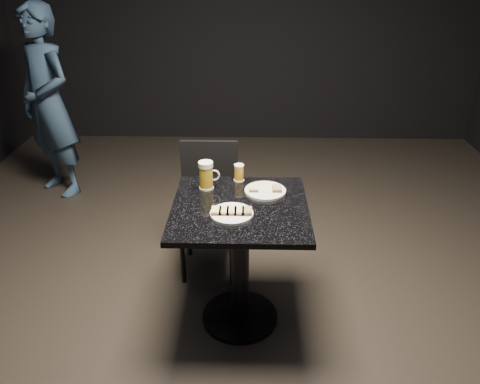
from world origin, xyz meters
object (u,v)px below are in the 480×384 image
table (240,245)px  beer_tumbler (239,173)px  plate_large (232,214)px  chair (209,199)px  patron (48,104)px  beer_mug (206,175)px  plate_small (265,191)px

table → beer_tumbler: 0.42m
plate_large → chair: (-0.17, 0.64, -0.26)m
plate_large → patron: bearing=132.7°
plate_large → patron: (-1.59, 1.72, 0.04)m
plate_large → table: (0.04, 0.09, -0.25)m
beer_mug → beer_tumbler: (0.17, 0.10, -0.03)m
beer_tumbler → patron: bearing=140.5°
beer_mug → chair: bearing=94.3°
patron → chair: size_ratio=1.86×
plate_large → chair: size_ratio=0.25×
patron → chair: bearing=-2.8°
plate_small → chair: (-0.35, 0.39, -0.26)m
plate_large → beer_tumbler: size_ratio=2.19×
table → chair: (-0.21, 0.54, -0.01)m
patron → beer_mug: bearing=-10.2°
plate_large → chair: 0.71m
plate_small → beer_tumbler: 0.21m
plate_large → beer_mug: 0.33m
plate_large → beer_mug: beer_mug is taller
table → beer_tumbler: beer_tumbler is taller
patron → beer_tumbler: (1.61, -1.33, 0.00)m
plate_large → table: size_ratio=0.29×
plate_small → beer_tumbler: beer_tumbler is taller
table → chair: chair is taller
plate_small → patron: patron is taller
plate_large → plate_small: bearing=55.6°
table → beer_mug: size_ratio=4.75×
plate_large → chair: chair is taller
patron → beer_mug: size_ratio=10.05×
plate_large → beer_tumbler: beer_tumbler is taller
patron → beer_mug: patron is taller
beer_mug → beer_tumbler: size_ratio=1.61×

